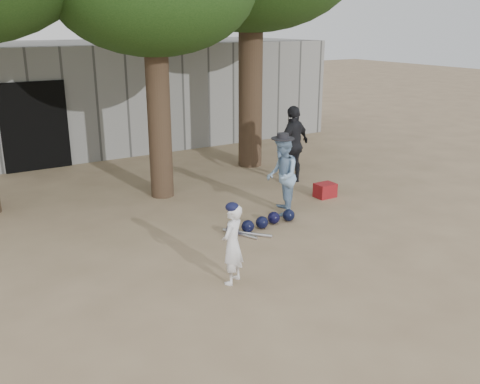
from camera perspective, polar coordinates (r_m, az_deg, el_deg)
ground at (r=7.92m, az=0.07°, el=-9.15°), size 70.00×70.00×0.00m
boy_player at (r=7.56m, az=-0.82°, el=-5.62°), size 0.51×0.47×1.18m
spectator_blue at (r=10.27m, az=4.49°, el=1.72°), size 0.88×0.93×1.52m
spectator_dark at (r=12.32m, az=5.73°, el=5.04°), size 1.13×0.75×1.79m
red_bag at (r=11.53m, az=9.06°, el=0.18°), size 0.42×0.32×0.30m
back_building at (r=16.90m, az=-18.87°, el=9.72°), size 16.00×5.24×3.00m
helmet_row at (r=9.69m, az=2.30°, el=-3.24°), size 1.51×0.35×0.23m
bat_pile at (r=9.40m, az=0.66°, el=-4.48°), size 0.61×0.75×0.06m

